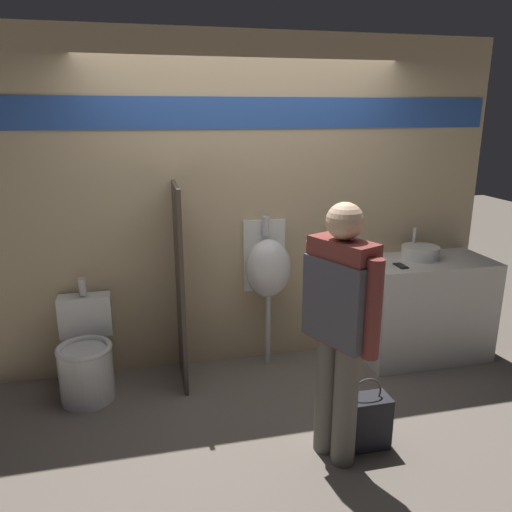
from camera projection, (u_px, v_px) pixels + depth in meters
ground_plane at (261, 390)px, 3.91m from camera, size 16.00×16.00×0.00m
display_wall at (244, 205)px, 4.09m from camera, size 4.27×0.07×2.70m
sink_counter at (424, 308)px, 4.38m from camera, size 1.09×0.59×0.88m
sink_basin at (420, 252)px, 4.29m from camera, size 0.32×0.32×0.25m
cell_phone at (401, 266)px, 4.07m from camera, size 0.07×0.14×0.01m
divider_near_counter at (180, 287)px, 3.85m from camera, size 0.03×0.52×1.59m
urinal_near_counter at (268, 268)px, 4.11m from camera, size 0.38×0.30×1.28m
toilet at (86, 358)px, 3.78m from camera, size 0.41×0.57×0.88m
person_in_vest at (340, 317)px, 2.92m from camera, size 0.36×0.53×1.62m
shopping_bag at (365, 421)px, 3.22m from camera, size 0.31×0.17×0.49m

